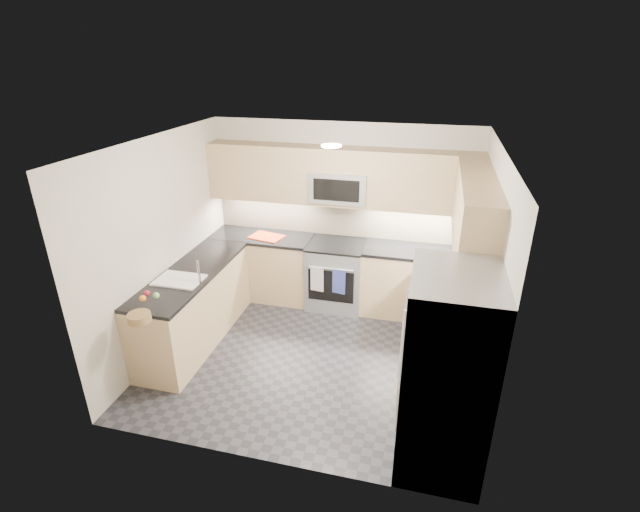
{
  "coord_description": "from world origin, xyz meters",
  "views": [
    {
      "loc": [
        1.19,
        -4.41,
        3.34
      ],
      "look_at": [
        0.0,
        0.35,
        1.15
      ],
      "focal_mm": 26.0,
      "sensor_mm": 36.0,
      "label": 1
    }
  ],
  "objects_px": {
    "utensil_bowl": "(466,250)",
    "gas_range": "(336,275)",
    "cutting_board": "(267,237)",
    "refrigerator": "(446,373)",
    "fruit_basket": "(139,318)",
    "microwave": "(339,186)"
  },
  "relations": [
    {
      "from": "microwave",
      "to": "utensil_bowl",
      "type": "xyz_separation_m",
      "value": [
        1.67,
        -0.16,
        -0.67
      ]
    },
    {
      "from": "utensil_bowl",
      "to": "fruit_basket",
      "type": "height_order",
      "value": "utensil_bowl"
    },
    {
      "from": "microwave",
      "to": "fruit_basket",
      "type": "xyz_separation_m",
      "value": [
        -1.43,
        -2.52,
        -0.72
      ]
    },
    {
      "from": "fruit_basket",
      "to": "cutting_board",
      "type": "bearing_deg",
      "value": 79.66
    },
    {
      "from": "gas_range",
      "to": "utensil_bowl",
      "type": "relative_size",
      "value": 2.91
    },
    {
      "from": "utensil_bowl",
      "to": "cutting_board",
      "type": "distance_m",
      "value": 2.67
    },
    {
      "from": "microwave",
      "to": "refrigerator",
      "type": "xyz_separation_m",
      "value": [
        1.45,
        -2.55,
        -0.8
      ]
    },
    {
      "from": "gas_range",
      "to": "microwave",
      "type": "relative_size",
      "value": 1.2
    },
    {
      "from": "gas_range",
      "to": "cutting_board",
      "type": "height_order",
      "value": "cutting_board"
    },
    {
      "from": "gas_range",
      "to": "microwave",
      "type": "distance_m",
      "value": 1.25
    },
    {
      "from": "utensil_bowl",
      "to": "gas_range",
      "type": "bearing_deg",
      "value": 178.89
    },
    {
      "from": "gas_range",
      "to": "refrigerator",
      "type": "height_order",
      "value": "refrigerator"
    },
    {
      "from": "microwave",
      "to": "fruit_basket",
      "type": "bearing_deg",
      "value": -119.56
    },
    {
      "from": "refrigerator",
      "to": "utensil_bowl",
      "type": "xyz_separation_m",
      "value": [
        0.22,
        2.39,
        0.13
      ]
    },
    {
      "from": "fruit_basket",
      "to": "utensil_bowl",
      "type": "bearing_deg",
      "value": 37.27
    },
    {
      "from": "refrigerator",
      "to": "fruit_basket",
      "type": "relative_size",
      "value": 8.01
    },
    {
      "from": "cutting_board",
      "to": "refrigerator",
      "type": "bearing_deg",
      "value": -44.49
    },
    {
      "from": "refrigerator",
      "to": "utensil_bowl",
      "type": "height_order",
      "value": "refrigerator"
    },
    {
      "from": "refrigerator",
      "to": "cutting_board",
      "type": "xyz_separation_m",
      "value": [
        -2.45,
        2.4,
        0.05
      ]
    },
    {
      "from": "refrigerator",
      "to": "fruit_basket",
      "type": "xyz_separation_m",
      "value": [
        -2.88,
        0.03,
        0.08
      ]
    },
    {
      "from": "microwave",
      "to": "utensil_bowl",
      "type": "height_order",
      "value": "microwave"
    },
    {
      "from": "refrigerator",
      "to": "utensil_bowl",
      "type": "relative_size",
      "value": 5.76
    }
  ]
}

